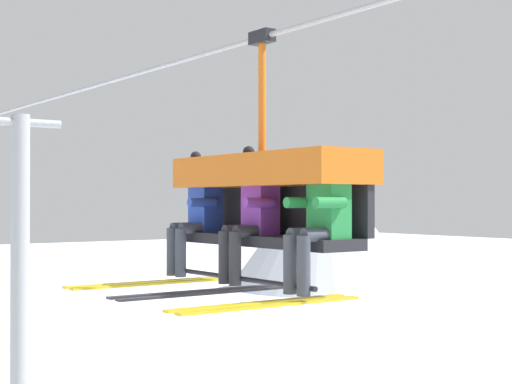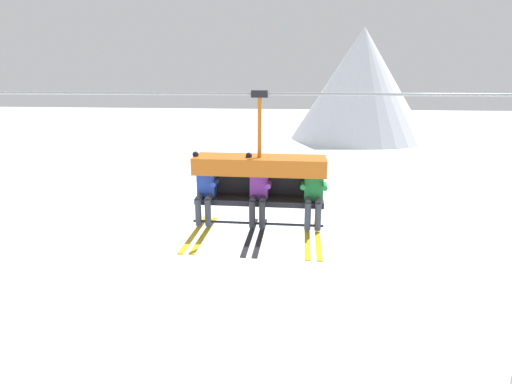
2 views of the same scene
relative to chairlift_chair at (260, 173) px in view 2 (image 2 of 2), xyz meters
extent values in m
cone|color=white|center=(8.07, 47.52, 0.96)|extent=(17.70, 17.70, 13.98)
cylinder|color=#9EA3A8|center=(-1.74, -0.07, 1.39)|extent=(16.61, 0.05, 0.05)
cube|color=#232328|center=(0.00, -0.07, -0.51)|extent=(2.32, 0.48, 0.10)
cube|color=#232328|center=(0.00, 0.21, -0.23)|extent=(2.32, 0.08, 0.45)
cube|color=#D16619|center=(0.00, -0.01, 0.14)|extent=(2.36, 0.68, 0.30)
cylinder|color=black|center=(0.00, -0.39, -0.84)|extent=(2.32, 0.04, 0.04)
cylinder|color=#D16619|center=(0.00, -0.07, 0.82)|extent=(0.07, 0.07, 1.04)
cube|color=black|center=(0.00, -0.07, 1.39)|extent=(0.28, 0.12, 0.12)
cube|color=#2847B7|center=(-0.97, -0.09, -0.20)|extent=(0.32, 0.22, 0.52)
sphere|color=maroon|center=(-0.97, -0.09, 0.16)|extent=(0.22, 0.22, 0.22)
ellipsoid|color=black|center=(-0.97, -0.19, 0.16)|extent=(0.17, 0.04, 0.08)
cylinder|color=#3D424C|center=(-1.06, -0.26, -0.42)|extent=(0.11, 0.34, 0.11)
cylinder|color=#3D424C|center=(-0.88, -0.26, -0.42)|extent=(0.11, 0.34, 0.11)
cylinder|color=#3D424C|center=(-1.06, -0.43, -0.66)|extent=(0.11, 0.11, 0.48)
cylinder|color=#3D424C|center=(-0.88, -0.43, -0.66)|extent=(0.11, 0.11, 0.48)
cube|color=gold|center=(-1.06, -0.73, -0.95)|extent=(0.09, 1.70, 0.02)
cube|color=gold|center=(-0.88, -0.73, -0.95)|extent=(0.09, 1.70, 0.02)
cylinder|color=#2847B7|center=(-1.16, -0.09, 0.15)|extent=(0.09, 0.09, 0.30)
sphere|color=black|center=(-1.16, -0.09, 0.32)|extent=(0.11, 0.11, 0.11)
cylinder|color=#2847B7|center=(-0.78, -0.24, -0.16)|extent=(0.09, 0.30, 0.09)
cube|color=purple|center=(0.00, -0.09, -0.20)|extent=(0.32, 0.22, 0.52)
sphere|color=maroon|center=(0.00, -0.09, 0.16)|extent=(0.22, 0.22, 0.22)
ellipsoid|color=black|center=(0.00, -0.19, 0.16)|extent=(0.17, 0.04, 0.08)
cylinder|color=#2D2D33|center=(-0.09, -0.26, -0.42)|extent=(0.11, 0.34, 0.11)
cylinder|color=#2D2D33|center=(0.09, -0.26, -0.42)|extent=(0.11, 0.34, 0.11)
cylinder|color=#2D2D33|center=(-0.09, -0.43, -0.66)|extent=(0.11, 0.11, 0.48)
cylinder|color=#2D2D33|center=(0.09, -0.43, -0.66)|extent=(0.11, 0.11, 0.48)
cube|color=#232328|center=(-0.09, -0.73, -0.95)|extent=(0.09, 1.70, 0.02)
cube|color=#232328|center=(0.09, -0.73, -0.95)|extent=(0.09, 1.70, 0.02)
cylinder|color=purple|center=(-0.19, -0.09, 0.15)|extent=(0.09, 0.09, 0.30)
sphere|color=black|center=(-0.19, -0.09, 0.32)|extent=(0.11, 0.11, 0.11)
cylinder|color=purple|center=(0.19, -0.24, -0.16)|extent=(0.09, 0.30, 0.09)
cube|color=#23843D|center=(0.97, -0.09, -0.20)|extent=(0.32, 0.22, 0.52)
sphere|color=maroon|center=(0.97, -0.09, 0.16)|extent=(0.22, 0.22, 0.22)
ellipsoid|color=black|center=(0.97, -0.19, 0.16)|extent=(0.17, 0.04, 0.08)
cylinder|color=#3D424C|center=(0.88, -0.26, -0.42)|extent=(0.11, 0.34, 0.11)
cylinder|color=#3D424C|center=(1.06, -0.26, -0.42)|extent=(0.11, 0.34, 0.11)
cylinder|color=#3D424C|center=(0.88, -0.43, -0.66)|extent=(0.11, 0.11, 0.48)
cylinder|color=#3D424C|center=(1.06, -0.43, -0.66)|extent=(0.11, 0.11, 0.48)
cube|color=gold|center=(0.88, -0.73, -0.95)|extent=(0.09, 1.70, 0.02)
cube|color=gold|center=(1.06, -0.73, -0.95)|extent=(0.09, 1.70, 0.02)
cylinder|color=#23843D|center=(0.78, -0.24, -0.16)|extent=(0.09, 0.30, 0.09)
cylinder|color=#23843D|center=(1.16, -0.24, -0.16)|extent=(0.09, 0.30, 0.09)
camera|label=1|loc=(5.89, -4.35, -0.15)|focal=55.00mm
camera|label=2|loc=(0.74, -7.00, 1.63)|focal=28.00mm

